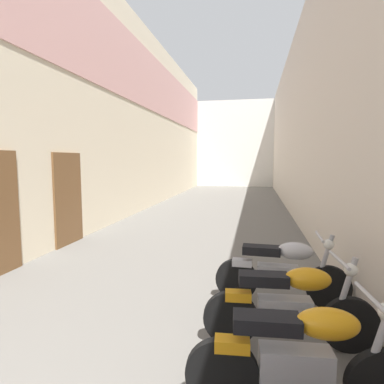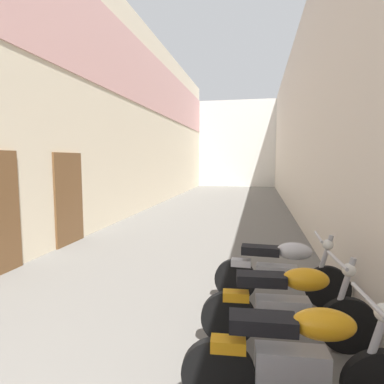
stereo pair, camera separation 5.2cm
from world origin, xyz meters
name	(u,v)px [view 2 (the right image)]	position (x,y,z in m)	size (l,w,h in m)	color
ground_plane	(205,225)	(0.00, 10.64, 0.00)	(41.28, 41.28, 0.00)	#66635E
building_left	(134,115)	(-3.06, 12.58, 3.72)	(0.45, 25.28, 7.39)	beige
building_right	(302,122)	(3.07, 12.64, 3.32)	(0.45, 25.28, 6.64)	beige
building_far_end	(237,144)	(0.00, 26.28, 3.24)	(8.74, 2.00, 6.48)	silver
motorcycle_third	(299,357)	(1.93, 3.45, 0.50)	(1.85, 0.58, 1.04)	black
motorcycle_fourth	(288,304)	(1.93, 4.38, 0.50)	(1.85, 0.58, 1.04)	black
motorcycle_fifth	(281,270)	(1.93, 5.45, 0.50)	(1.85, 0.58, 1.04)	black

